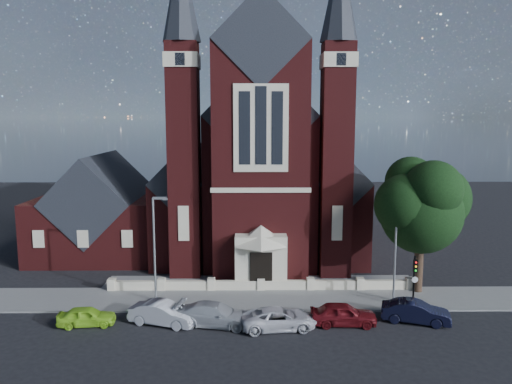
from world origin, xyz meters
The scene contains 16 objects.
ground centered at (0.00, 15.00, 0.00)m, with size 120.00×120.00×0.00m, color black.
pavement_strip centered at (0.00, 4.50, 0.00)m, with size 60.00×5.00×0.12m, color slate.
forecourt_paving centered at (0.00, 8.50, 0.00)m, with size 26.00×3.00×0.14m, color slate.
forecourt_wall centered at (0.00, 6.50, 0.00)m, with size 24.00×0.40×0.90m, color beige.
church centered at (0.00, 22.94, 8.19)m, with size 20.01×34.90×29.20m.
parish_hall centered at (-16.00, 18.00, 4.01)m, with size 12.00×12.20×10.24m.
street_tree centered at (12.60, 5.71, 6.96)m, with size 6.40×6.60×10.70m.
street_lamp_left centered at (-7.91, 4.00, 4.60)m, with size 1.16×0.22×8.09m.
street_lamp_right centered at (10.09, 4.00, 4.60)m, with size 1.16×0.22×8.09m.
traffic_signal centered at (11.00, 2.43, 2.58)m, with size 0.28×0.42×4.00m.
car_lime_van centered at (-11.83, -0.19, 0.65)m, with size 1.53×3.80×1.30m, color #99DA2B.
car_silver_a centered at (-6.73, -0.01, 0.77)m, with size 1.63×4.67×1.54m, color #B1B4BA.
car_silver_b centered at (-3.20, -0.23, 0.76)m, with size 2.14×5.26×1.53m, color #AAAEB2.
car_white_suv centered at (1.04, -0.79, 0.70)m, with size 2.31×5.01×1.39m, color silver.
car_dark_red centered at (5.40, -0.23, 0.76)m, with size 1.80×4.48×1.52m, color maroon.
car_navy centered at (10.42, 0.12, 0.75)m, with size 1.59×4.56×1.50m, color black.
Camera 1 is at (-0.77, -32.10, 13.85)m, focal length 35.00 mm.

